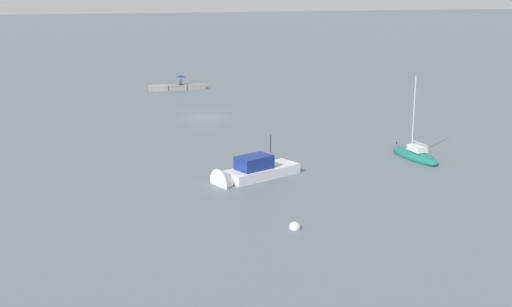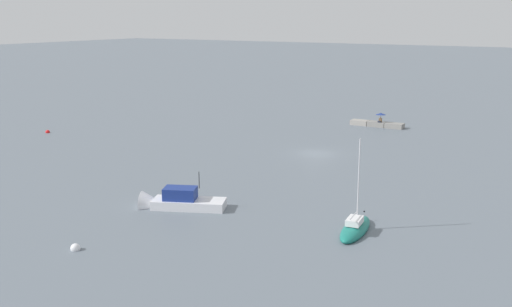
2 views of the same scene
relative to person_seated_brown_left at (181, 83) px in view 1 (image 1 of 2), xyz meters
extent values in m
plane|color=slate|center=(0.48, 18.99, -0.93)|extent=(500.00, 500.00, 0.00)
cube|color=gray|center=(-1.97, -0.18, -0.59)|extent=(2.38, 1.52, 0.67)
cube|color=gray|center=(0.48, -0.18, -0.59)|extent=(2.38, 1.52, 0.67)
cube|color=gray|center=(2.94, -0.18, -0.59)|extent=(2.38, 1.52, 0.67)
cube|color=#1E2333|center=(0.02, 0.20, -0.17)|extent=(0.39, 0.45, 0.16)
cube|color=brown|center=(-0.01, -0.08, 0.01)|extent=(0.42, 0.25, 0.52)
sphere|color=tan|center=(-0.01, -0.08, 0.37)|extent=(0.22, 0.22, 0.22)
cylinder|color=black|center=(-0.01, -0.14, 0.27)|extent=(0.02, 0.02, 1.05)
cone|color=navy|center=(-0.01, -0.14, 0.86)|extent=(1.35, 1.35, 0.24)
sphere|color=black|center=(-0.01, -0.14, 1.01)|extent=(0.05, 0.05, 0.05)
ellipsoid|color=#197266|center=(-12.36, 39.81, -0.73)|extent=(2.29, 5.72, 0.95)
cube|color=white|center=(-12.39, 40.09, -0.03)|extent=(1.14, 1.67, 0.44)
cylinder|color=silver|center=(-12.30, 39.37, 2.69)|extent=(0.10, 0.10, 5.88)
cylinder|color=silver|center=(-12.43, 40.33, 0.46)|extent=(0.32, 1.94, 0.07)
sphere|color=black|center=(-12.03, 37.27, -0.21)|extent=(0.13, 0.13, 0.13)
cube|color=silver|center=(0.81, 41.53, -0.69)|extent=(6.04, 4.18, 0.95)
cone|color=silver|center=(3.41, 42.67, -0.69)|extent=(2.62, 2.63, 2.00)
cube|color=navy|center=(1.43, 41.81, 0.26)|extent=(2.92, 2.45, 0.95)
cube|color=#283847|center=(2.06, 42.08, 0.30)|extent=(0.70, 1.42, 0.66)
cylinder|color=black|center=(0.03, 41.19, 1.39)|extent=(0.06, 0.06, 1.33)
sphere|color=white|center=(1.87, 52.21, -0.82)|extent=(0.64, 0.64, 0.64)
camera|label=1|loc=(13.42, 86.03, 12.64)|focal=46.87mm
camera|label=2|loc=(-26.84, 77.46, 13.82)|focal=42.27mm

